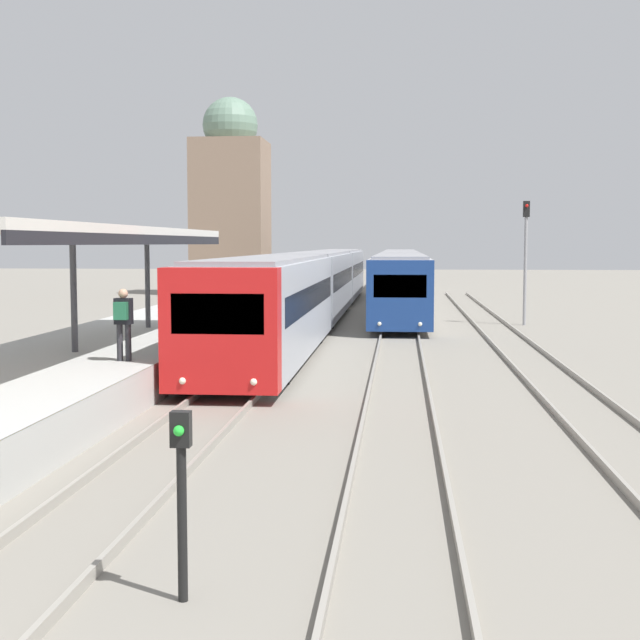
{
  "coord_description": "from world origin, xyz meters",
  "views": [
    {
      "loc": [
        4.0,
        -4.03,
        3.62
      ],
      "look_at": [
        2.0,
        18.18,
        1.69
      ],
      "focal_mm": 50.0,
      "sensor_mm": 36.0,
      "label": 1
    }
  ],
  "objects_px": {
    "signal_post_near": "(182,485)",
    "person_on_platform": "(123,318)",
    "train_near": "(316,282)",
    "signal_mast_far": "(526,248)",
    "train_far": "(400,274)"
  },
  "relations": [
    {
      "from": "train_far",
      "to": "signal_post_near",
      "type": "distance_m",
      "value": 46.78
    },
    {
      "from": "train_far",
      "to": "signal_post_near",
      "type": "height_order",
      "value": "train_far"
    },
    {
      "from": "signal_post_near",
      "to": "person_on_platform",
      "type": "bearing_deg",
      "value": 110.28
    },
    {
      "from": "train_near",
      "to": "signal_mast_far",
      "type": "xyz_separation_m",
      "value": [
        9.5,
        -2.06,
        1.64
      ]
    },
    {
      "from": "person_on_platform",
      "to": "train_near",
      "type": "distance_m",
      "value": 22.34
    },
    {
      "from": "person_on_platform",
      "to": "signal_mast_far",
      "type": "bearing_deg",
      "value": 59.63
    },
    {
      "from": "person_on_platform",
      "to": "signal_mast_far",
      "type": "distance_m",
      "value": 23.42
    },
    {
      "from": "train_far",
      "to": "train_near",
      "type": "bearing_deg",
      "value": -106.75
    },
    {
      "from": "person_on_platform",
      "to": "train_near",
      "type": "relative_size",
      "value": 0.04
    },
    {
      "from": "signal_post_near",
      "to": "signal_mast_far",
      "type": "xyz_separation_m",
      "value": [
        7.67,
        31.38,
        2.2
      ]
    },
    {
      "from": "train_far",
      "to": "signal_mast_far",
      "type": "height_order",
      "value": "signal_mast_far"
    },
    {
      "from": "train_far",
      "to": "signal_post_near",
      "type": "bearing_deg",
      "value": -92.66
    },
    {
      "from": "train_near",
      "to": "signal_mast_far",
      "type": "height_order",
      "value": "signal_mast_far"
    },
    {
      "from": "person_on_platform",
      "to": "signal_post_near",
      "type": "relative_size",
      "value": 0.85
    },
    {
      "from": "signal_mast_far",
      "to": "train_near",
      "type": "bearing_deg",
      "value": 167.77
    }
  ]
}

